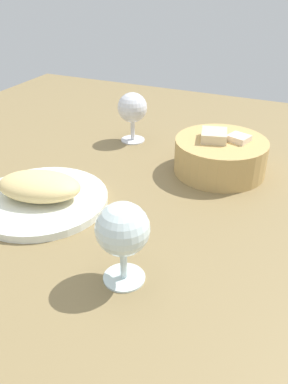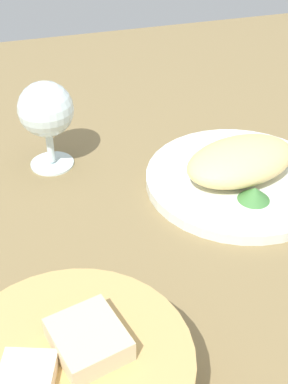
{
  "view_description": "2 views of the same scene",
  "coord_description": "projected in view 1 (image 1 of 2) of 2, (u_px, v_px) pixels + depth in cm",
  "views": [
    {
      "loc": [
        28.42,
        -58.49,
        38.84
      ],
      "look_at": [
        3.77,
        -3.19,
        3.44
      ],
      "focal_mm": 37.61,
      "sensor_mm": 36.0,
      "label": 1
    },
    {
      "loc": [
        13.88,
        41.56,
        40.32
      ],
      "look_at": [
        0.46,
        -3.76,
        5.59
      ],
      "focal_mm": 49.78,
      "sensor_mm": 36.0,
      "label": 2
    }
  ],
  "objects": [
    {
      "name": "wine_glass_near",
      "position": [
        123.0,
        232.0,
        0.52
      ],
      "size": [
        7.29,
        7.29,
        12.12
      ],
      "color": "silver",
      "rests_on": "ground_plane"
    },
    {
      "name": "omelette",
      "position": [
        39.0,
        186.0,
        0.71
      ],
      "size": [
        16.87,
        12.39,
        4.57
      ],
      "primitive_type": "ellipsoid",
      "rotation": [
        0.0,
        0.0,
        0.22
      ],
      "color": "#E4C780",
      "rests_on": "plate"
    },
    {
      "name": "ground_plane",
      "position": [
        133.0,
        200.0,
        0.76
      ],
      "size": [
        140.0,
        140.0,
        2.0
      ],
      "primitive_type": "cube",
      "color": "olive"
    },
    {
      "name": "bread_basket",
      "position": [
        220.0,
        155.0,
        0.83
      ],
      "size": [
        18.82,
        18.82,
        8.92
      ],
      "color": "tan",
      "rests_on": "ground_plane"
    },
    {
      "name": "lettuce_garnish",
      "position": [
        59.0,
        181.0,
        0.76
      ],
      "size": [
        3.97,
        3.97,
        1.75
      ],
      "primitive_type": "cone",
      "color": "#407C3A",
      "rests_on": "plate"
    },
    {
      "name": "plate",
      "position": [
        42.0,
        200.0,
        0.73
      ],
      "size": [
        24.07,
        24.07,
        1.4
      ],
      "primitive_type": "cylinder",
      "color": "white",
      "rests_on": "ground_plane"
    },
    {
      "name": "wine_glass_far",
      "position": [
        132.0,
        110.0,
        0.95
      ],
      "size": [
        7.03,
        7.03,
        11.86
      ],
      "color": "silver",
      "rests_on": "ground_plane"
    }
  ]
}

